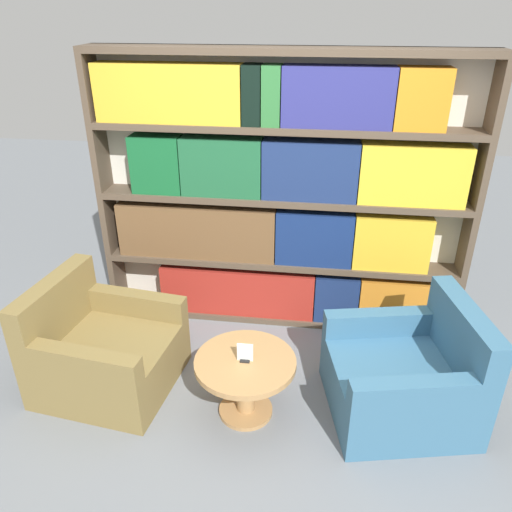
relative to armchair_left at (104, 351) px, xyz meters
name	(u,v)px	position (x,y,z in m)	size (l,w,h in m)	color
ground_plane	(260,429)	(1.17, -0.32, -0.27)	(14.00, 14.00, 0.00)	slate
bookshelf	(281,199)	(1.17, 1.03, 0.84)	(2.96, 0.30, 2.23)	silver
armchair_left	(104,351)	(0.00, 0.00, 0.00)	(0.99, 0.95, 0.80)	olive
armchair_right	(406,378)	(2.11, 0.00, 0.00)	(1.05, 1.01, 0.80)	#386684
coffee_table	(245,375)	(1.06, -0.17, 0.05)	(0.67, 0.67, 0.44)	#AD7F4C
table_sign	(245,354)	(1.06, -0.17, 0.23)	(0.10, 0.06, 0.13)	black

